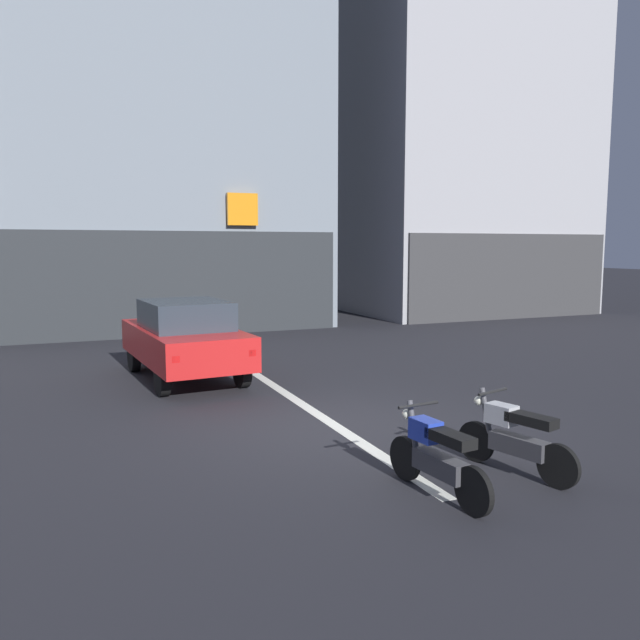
{
  "coord_description": "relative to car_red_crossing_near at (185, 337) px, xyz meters",
  "views": [
    {
      "loc": [
        -3.78,
        -8.44,
        2.74
      ],
      "look_at": [
        0.55,
        2.0,
        1.4
      ],
      "focal_mm": 35.0,
      "sensor_mm": 36.0,
      "label": 1
    }
  ],
  "objects": [
    {
      "name": "motorcycle_silver_row_left_mid",
      "position": [
        2.67,
        -6.95,
        -0.43
      ],
      "size": [
        0.62,
        1.63,
        0.98
      ],
      "color": "black",
      "rests_on": "ground"
    },
    {
      "name": "car_red_crossing_near",
      "position": [
        0.0,
        0.0,
        0.0
      ],
      "size": [
        2.11,
        4.24,
        1.64
      ],
      "color": "black",
      "rests_on": "ground"
    },
    {
      "name": "building_mid_block",
      "position": [
        1.01,
        10.42,
        7.91
      ],
      "size": [
        10.64,
        8.23,
        17.62
      ],
      "color": "gray",
      "rests_on": "ground"
    },
    {
      "name": "building_far_right",
      "position": [
        13.36,
        10.42,
        9.81
      ],
      "size": [
        9.3,
        8.65,
        21.43
      ],
      "color": "#9E9EA3",
      "rests_on": "ground"
    },
    {
      "name": "ground_plane",
      "position": [
        1.49,
        -4.34,
        -0.89
      ],
      "size": [
        120.0,
        120.0,
        0.0
      ],
      "primitive_type": "plane",
      "color": "#232328"
    },
    {
      "name": "motorcycle_blue_row_leftmost",
      "position": [
        1.42,
        -7.17,
        -0.43
      ],
      "size": [
        0.55,
        1.67,
        0.98
      ],
      "color": "black",
      "rests_on": "ground"
    },
    {
      "name": "lane_centre_line",
      "position": [
        1.49,
        1.66,
        -0.88
      ],
      "size": [
        0.2,
        18.0,
        0.01
      ],
      "primitive_type": "cube",
      "color": "silver",
      "rests_on": "ground"
    }
  ]
}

